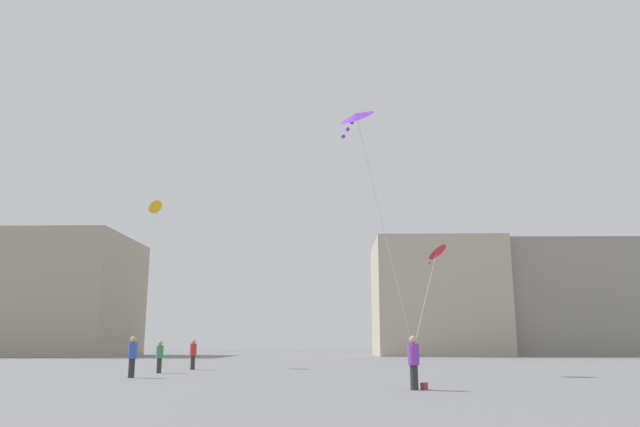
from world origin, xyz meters
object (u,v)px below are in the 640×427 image
object	(u,v)px
building_centre_hall	(436,298)
handbag_beside_flyer	(424,386)
person_in_purple	(414,360)
person_in_blue	(132,355)
person_in_green	(160,355)
person_in_red	(193,353)
kite_amber_diamond	(155,208)
building_right_hall	(563,299)
kite_crimson_diamond	(437,252)
building_left_hall	(35,296)
kite_violet_diamond	(357,121)

from	to	relation	value
building_centre_hall	handbag_beside_flyer	distance (m)	63.61
person_in_purple	person_in_blue	distance (m)	14.06
person_in_blue	person_in_green	bearing A→B (deg)	67.28
person_in_blue	person_in_red	bearing A→B (deg)	62.68
kite_amber_diamond	building_right_hall	distance (m)	62.26
kite_amber_diamond	kite_crimson_diamond	size ratio (longest dim) A/B	0.94
person_in_purple	kite_crimson_diamond	xyz separation A→B (m)	(3.13, 10.26, 5.28)
person_in_red	kite_amber_diamond	xyz separation A→B (m)	(-4.12, 5.01, 10.17)
person_in_blue	kite_crimson_diamond	world-z (taller)	kite_crimson_diamond
kite_crimson_diamond	building_left_hall	size ratio (longest dim) A/B	0.44
kite_violet_diamond	handbag_beside_flyer	bearing A→B (deg)	69.14
kite_violet_diamond	handbag_beside_flyer	xyz separation A→B (m)	(2.76, 7.24, -6.75)
person_in_blue	kite_amber_diamond	size ratio (longest dim) A/B	0.18
kite_violet_diamond	kite_crimson_diamond	size ratio (longest dim) A/B	0.70
person_in_red	person_in_blue	distance (m)	9.06
building_left_hall	building_right_hall	bearing A→B (deg)	1.58
building_left_hall	building_centre_hall	size ratio (longest dim) A/B	1.47
person_in_green	person_in_blue	bearing A→B (deg)	-158.35
person_in_green	kite_crimson_diamond	world-z (taller)	kite_crimson_diamond
kite_amber_diamond	person_in_purple	bearing A→B (deg)	-55.90
person_in_red	person_in_blue	world-z (taller)	person_in_blue
person_in_red	kite_amber_diamond	world-z (taller)	kite_amber_diamond
kite_amber_diamond	building_left_hall	size ratio (longest dim) A/B	0.41
building_right_hall	handbag_beside_flyer	world-z (taller)	building_right_hall
building_left_hall	handbag_beside_flyer	size ratio (longest dim) A/B	79.23
building_centre_hall	kite_amber_diamond	bearing A→B (deg)	-125.45
person_in_red	kite_amber_diamond	size ratio (longest dim) A/B	0.17
person_in_blue	building_left_hall	distance (m)	60.74
person_in_green	handbag_beside_flyer	size ratio (longest dim) A/B	5.31
building_centre_hall	person_in_purple	bearing A→B (deg)	-102.59
building_left_hall	person_in_purple	bearing A→B (deg)	-56.61
kite_violet_diamond	building_centre_hall	bearing A→B (deg)	76.77
person_in_purple	building_right_hall	world-z (taller)	building_right_hall
person_in_purple	handbag_beside_flyer	distance (m)	0.94
kite_amber_diamond	person_in_green	bearing A→B (deg)	-71.57
kite_crimson_diamond	building_left_hall	distance (m)	66.72
kite_amber_diamond	building_left_hall	distance (m)	46.89
kite_amber_diamond	building_right_hall	size ratio (longest dim) A/B	0.51
building_right_hall	handbag_beside_flyer	xyz separation A→B (m)	(-31.46, -62.86, -7.47)
building_left_hall	kite_crimson_diamond	bearing A→B (deg)	-49.49
building_centre_hall	handbag_beside_flyer	xyz separation A→B (m)	(-13.46, -61.72, -7.50)
person_in_purple	kite_crimson_diamond	world-z (taller)	kite_crimson_diamond
kite_crimson_diamond	building_right_hall	xyz separation A→B (m)	(28.67, 52.69, 1.32)
kite_amber_diamond	kite_crimson_diamond	world-z (taller)	kite_amber_diamond
kite_crimson_diamond	building_right_hall	distance (m)	60.01
kite_amber_diamond	kite_crimson_diamond	bearing A→B (deg)	-32.75
building_left_hall	building_right_hall	distance (m)	72.03
kite_amber_diamond	building_centre_hall	bearing A→B (deg)	54.55
kite_crimson_diamond	building_right_hall	world-z (taller)	building_right_hall
building_left_hall	building_centre_hall	xyz separation A→B (m)	(54.00, 0.84, -0.20)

